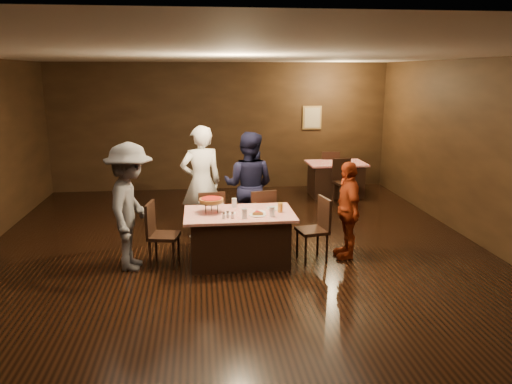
{
  "coord_description": "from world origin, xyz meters",
  "views": [
    {
      "loc": [
        -0.53,
        -6.94,
        2.77
      ],
      "look_at": [
        0.3,
        0.36,
        1.0
      ],
      "focal_mm": 35.0,
      "sensor_mm": 36.0,
      "label": 1
    }
  ],
  "objects_px": {
    "glass_front_left": "(244,213)",
    "diner_navy_hoodie": "(249,186)",
    "main_table": "(239,238)",
    "plate_empty": "(275,208)",
    "chair_far_right": "(260,217)",
    "glass_back": "(234,203)",
    "chair_far_left": "(211,218)",
    "diner_red_shirt": "(348,210)",
    "chair_back_far": "(329,170)",
    "pizza_stand": "(211,200)",
    "chair_end_left": "(164,234)",
    "back_table": "(336,179)",
    "glass_amber": "(280,208)",
    "chair_back_near": "(344,182)",
    "chair_end_right": "(312,229)",
    "diner_grey_knit": "(130,207)",
    "glass_front_right": "(272,212)",
    "diner_white_jacket": "(201,183)"
  },
  "relations": [
    {
      "from": "plate_empty",
      "to": "glass_front_right",
      "type": "height_order",
      "value": "glass_front_right"
    },
    {
      "from": "chair_far_right",
      "to": "glass_back",
      "type": "distance_m",
      "value": 0.73
    },
    {
      "from": "diner_navy_hoodie",
      "to": "diner_grey_knit",
      "type": "relative_size",
      "value": 1.0
    },
    {
      "from": "chair_end_right",
      "to": "glass_amber",
      "type": "bearing_deg",
      "value": -94.59
    },
    {
      "from": "chair_far_right",
      "to": "chair_back_near",
      "type": "distance_m",
      "value": 3.26
    },
    {
      "from": "chair_far_left",
      "to": "diner_red_shirt",
      "type": "height_order",
      "value": "diner_red_shirt"
    },
    {
      "from": "chair_back_far",
      "to": "glass_front_left",
      "type": "relative_size",
      "value": 6.79
    },
    {
      "from": "diner_white_jacket",
      "to": "diner_red_shirt",
      "type": "relative_size",
      "value": 1.3
    },
    {
      "from": "chair_far_right",
      "to": "chair_back_far",
      "type": "distance_m",
      "value": 4.32
    },
    {
      "from": "diner_red_shirt",
      "to": "pizza_stand",
      "type": "xyz_separation_m",
      "value": [
        -2.05,
        -0.01,
        0.21
      ]
    },
    {
      "from": "chair_back_far",
      "to": "glass_back",
      "type": "relative_size",
      "value": 6.79
    },
    {
      "from": "chair_back_far",
      "to": "diner_red_shirt",
      "type": "relative_size",
      "value": 0.64
    },
    {
      "from": "back_table",
      "to": "chair_end_left",
      "type": "height_order",
      "value": "chair_end_left"
    },
    {
      "from": "diner_grey_knit",
      "to": "glass_front_left",
      "type": "bearing_deg",
      "value": -94.72
    },
    {
      "from": "back_table",
      "to": "glass_amber",
      "type": "bearing_deg",
      "value": -116.09
    },
    {
      "from": "main_table",
      "to": "pizza_stand",
      "type": "height_order",
      "value": "pizza_stand"
    },
    {
      "from": "glass_amber",
      "to": "chair_back_near",
      "type": "bearing_deg",
      "value": 59.25
    },
    {
      "from": "chair_far_left",
      "to": "chair_back_far",
      "type": "bearing_deg",
      "value": -133.79
    },
    {
      "from": "chair_far_left",
      "to": "diner_grey_knit",
      "type": "distance_m",
      "value": 1.46
    },
    {
      "from": "diner_red_shirt",
      "to": "chair_back_far",
      "type": "bearing_deg",
      "value": 169.67
    },
    {
      "from": "chair_end_left",
      "to": "back_table",
      "type": "bearing_deg",
      "value": -32.88
    },
    {
      "from": "glass_front_left",
      "to": "diner_white_jacket",
      "type": "bearing_deg",
      "value": 111.09
    },
    {
      "from": "chair_far_right",
      "to": "glass_front_left",
      "type": "distance_m",
      "value": 1.17
    },
    {
      "from": "back_table",
      "to": "chair_end_right",
      "type": "distance_m",
      "value": 4.17
    },
    {
      "from": "glass_back",
      "to": "chair_far_left",
      "type": "bearing_deg",
      "value": 127.87
    },
    {
      "from": "diner_red_shirt",
      "to": "glass_front_left",
      "type": "relative_size",
      "value": 10.61
    },
    {
      "from": "diner_grey_knit",
      "to": "glass_front_right",
      "type": "height_order",
      "value": "diner_grey_knit"
    },
    {
      "from": "back_table",
      "to": "diner_grey_knit",
      "type": "relative_size",
      "value": 0.71
    },
    {
      "from": "chair_back_near",
      "to": "diner_navy_hoodie",
      "type": "xyz_separation_m",
      "value": [
        -2.28,
        -2.06,
        0.43
      ]
    },
    {
      "from": "back_table",
      "to": "chair_back_far",
      "type": "distance_m",
      "value": 0.61
    },
    {
      "from": "main_table",
      "to": "plate_empty",
      "type": "height_order",
      "value": "plate_empty"
    },
    {
      "from": "glass_back",
      "to": "glass_front_right",
      "type": "bearing_deg",
      "value": -47.73
    },
    {
      "from": "back_table",
      "to": "glass_amber",
      "type": "xyz_separation_m",
      "value": [
        -1.94,
        -3.96,
        0.46
      ]
    },
    {
      "from": "diner_navy_hoodie",
      "to": "pizza_stand",
      "type": "bearing_deg",
      "value": 79.68
    },
    {
      "from": "chair_end_left",
      "to": "chair_back_near",
      "type": "height_order",
      "value": "same"
    },
    {
      "from": "chair_back_far",
      "to": "chair_far_right",
      "type": "bearing_deg",
      "value": 65.78
    },
    {
      "from": "chair_back_far",
      "to": "diner_grey_knit",
      "type": "height_order",
      "value": "diner_grey_knit"
    },
    {
      "from": "chair_far_left",
      "to": "glass_front_left",
      "type": "relative_size",
      "value": 6.79
    },
    {
      "from": "chair_back_far",
      "to": "diner_navy_hoodie",
      "type": "xyz_separation_m",
      "value": [
        -2.28,
        -3.36,
        0.43
      ]
    },
    {
      "from": "diner_grey_knit",
      "to": "back_table",
      "type": "bearing_deg",
      "value": -41.4
    },
    {
      "from": "diner_red_shirt",
      "to": "glass_back",
      "type": "relative_size",
      "value": 10.61
    },
    {
      "from": "chair_back_near",
      "to": "chair_end_right",
      "type": "bearing_deg",
      "value": -121.72
    },
    {
      "from": "glass_amber",
      "to": "glass_back",
      "type": "xyz_separation_m",
      "value": [
        -0.65,
        0.35,
        0.0
      ]
    },
    {
      "from": "chair_far_right",
      "to": "pizza_stand",
      "type": "bearing_deg",
      "value": 29.84
    },
    {
      "from": "glass_front_left",
      "to": "diner_navy_hoodie",
      "type": "bearing_deg",
      "value": 81.92
    },
    {
      "from": "back_table",
      "to": "diner_navy_hoodie",
      "type": "distance_m",
      "value": 3.62
    },
    {
      "from": "glass_amber",
      "to": "diner_white_jacket",
      "type": "bearing_deg",
      "value": 131.75
    },
    {
      "from": "chair_far_left",
      "to": "glass_amber",
      "type": "relative_size",
      "value": 6.79
    },
    {
      "from": "chair_back_far",
      "to": "glass_front_right",
      "type": "xyz_separation_m",
      "value": [
        -2.09,
        -4.76,
        0.37
      ]
    },
    {
      "from": "chair_back_near",
      "to": "glass_front_right",
      "type": "height_order",
      "value": "chair_back_near"
    }
  ]
}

